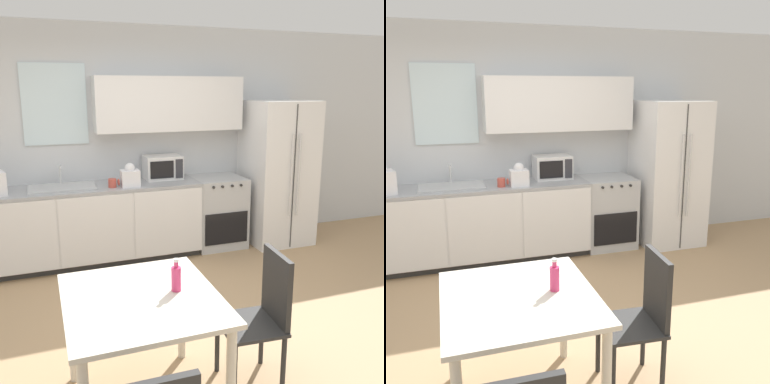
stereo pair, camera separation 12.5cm
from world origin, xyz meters
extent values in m
plane|color=tan|center=(0.00, 0.00, 0.00)|extent=(12.00, 12.00, 0.00)
cube|color=silver|center=(0.00, 2.11, 1.35)|extent=(12.00, 0.06, 2.70)
cube|color=silver|center=(-0.66, 2.07, 1.80)|extent=(0.70, 0.04, 0.90)
cube|color=white|center=(0.64, 1.92, 1.79)|extent=(1.78, 0.32, 0.63)
cube|color=#333333|center=(-0.34, 1.79, 0.04)|extent=(2.45, 0.57, 0.08)
cube|color=white|center=(-0.34, 1.76, 0.47)|extent=(2.45, 0.63, 0.79)
cube|color=white|center=(-1.16, 1.44, 0.47)|extent=(0.80, 0.01, 0.77)
cube|color=white|center=(-0.34, 1.44, 0.47)|extent=(0.80, 0.01, 0.77)
cube|color=white|center=(0.47, 1.44, 0.47)|extent=(0.80, 0.01, 0.77)
cube|color=#9EA0A5|center=(-0.34, 1.76, 0.88)|extent=(2.47, 0.65, 0.03)
cube|color=#B7BABC|center=(1.21, 1.77, 0.44)|extent=(0.64, 0.60, 0.89)
cube|color=black|center=(1.21, 1.47, 0.31)|extent=(0.56, 0.01, 0.39)
cylinder|color=#262626|center=(1.03, 1.46, 0.84)|extent=(0.03, 0.02, 0.03)
cylinder|color=#262626|center=(1.15, 1.46, 0.84)|extent=(0.03, 0.02, 0.03)
cylinder|color=#262626|center=(1.27, 1.46, 0.84)|extent=(0.03, 0.02, 0.03)
cylinder|color=#262626|center=(1.39, 1.46, 0.84)|extent=(0.03, 0.02, 0.03)
cube|color=white|center=(2.01, 1.69, 0.91)|extent=(0.79, 0.77, 1.82)
cube|color=#3F3F3F|center=(2.01, 1.30, 0.91)|extent=(0.01, 0.01, 1.76)
cylinder|color=silver|center=(1.96, 1.27, 0.95)|extent=(0.02, 0.02, 1.00)
cylinder|color=silver|center=(2.06, 1.27, 0.95)|extent=(0.02, 0.02, 1.00)
cube|color=#B7BABC|center=(-0.66, 1.76, 0.91)|extent=(0.72, 0.44, 0.02)
cylinder|color=silver|center=(-0.66, 1.94, 1.02)|extent=(0.02, 0.02, 0.21)
cylinder|color=silver|center=(-0.66, 1.87, 1.12)|extent=(0.02, 0.14, 0.02)
cube|color=silver|center=(0.53, 1.88, 1.04)|extent=(0.44, 0.32, 0.28)
cube|color=black|center=(0.48, 1.72, 1.04)|extent=(0.28, 0.01, 0.20)
cube|color=#2D2D33|center=(0.69, 1.72, 1.04)|extent=(0.09, 0.01, 0.23)
cylinder|color=#BF4C3F|center=(-0.13, 1.62, 0.95)|extent=(0.09, 0.09, 0.10)
torus|color=#BF4C3F|center=(-0.06, 1.62, 0.95)|extent=(0.02, 0.07, 0.07)
cube|color=white|center=(0.07, 1.61, 0.99)|extent=(0.21, 0.18, 0.18)
sphere|color=white|center=(0.07, 1.61, 1.11)|extent=(0.11, 0.11, 0.11)
cube|color=beige|center=(-0.37, -0.78, 0.76)|extent=(0.90, 0.98, 0.03)
cylinder|color=beige|center=(-0.76, -0.35, 0.37)|extent=(0.06, 0.06, 0.74)
cylinder|color=beige|center=(0.02, -0.35, 0.37)|extent=(0.06, 0.06, 0.74)
cube|color=#282828|center=(0.36, -0.78, 0.44)|extent=(0.43, 0.43, 0.02)
cube|color=#282828|center=(0.54, -0.79, 0.69)|extent=(0.06, 0.37, 0.48)
cylinder|color=#282828|center=(0.18, -0.93, 0.21)|extent=(0.03, 0.03, 0.43)
cylinder|color=#282828|center=(0.20, -0.59, 0.21)|extent=(0.03, 0.03, 0.43)
cylinder|color=#282828|center=(0.52, -0.96, 0.21)|extent=(0.03, 0.03, 0.43)
cylinder|color=#282828|center=(0.54, -0.62, 0.21)|extent=(0.03, 0.03, 0.43)
cylinder|color=#DB386B|center=(-0.15, -0.77, 0.85)|extent=(0.06, 0.06, 0.15)
cylinder|color=#DB386B|center=(-0.15, -0.77, 0.94)|extent=(0.03, 0.03, 0.04)
cylinder|color=white|center=(-0.15, -0.77, 0.97)|extent=(0.03, 0.03, 0.02)
camera|label=1|loc=(-0.87, -3.05, 1.97)|focal=40.00mm
camera|label=2|loc=(-0.76, -3.09, 1.97)|focal=40.00mm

